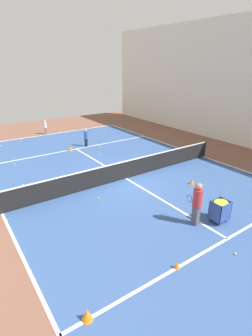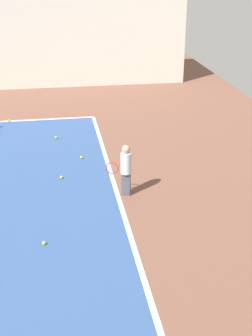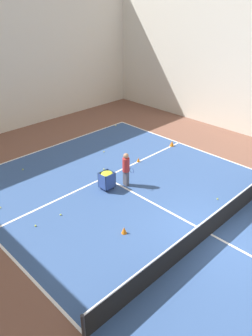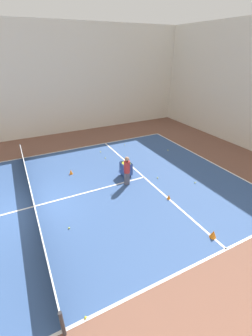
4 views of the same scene
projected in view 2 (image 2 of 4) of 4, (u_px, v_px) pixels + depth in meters
The scene contains 7 objects.
line_baseline_near at pixel (120, 203), 10.03m from camera, with size 11.90×0.10×0.00m, color white.
player_near_baseline at pixel (125, 167), 10.11m from camera, with size 0.30×0.59×1.18m.
tennis_ball_2 at pixel (56, 138), 13.54m from camera, with size 0.07×0.07×0.07m, color yellow.
tennis_ball_5 at pixel (81, 157), 12.21m from camera, with size 0.07×0.07×0.07m, color yellow.
tennis_ball_10 at pixel (9, 121), 14.93m from camera, with size 0.07×0.07×0.07m, color yellow.
tennis_ball_15 at pixel (44, 243), 8.57m from camera, with size 0.07×0.07×0.07m, color yellow.
tennis_ball_20 at pixel (61, 177), 11.11m from camera, with size 0.07×0.07×0.07m, color yellow.
Camera 2 is at (-8.72, -9.70, 4.84)m, focal length 50.00 mm.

